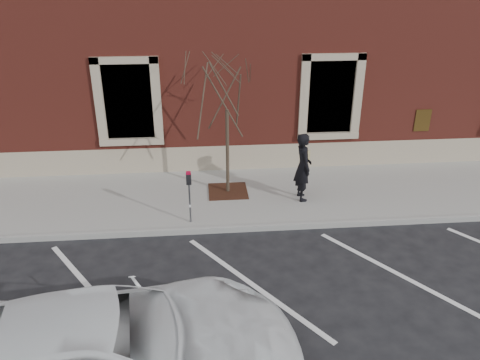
{
  "coord_description": "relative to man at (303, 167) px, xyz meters",
  "views": [
    {
      "loc": [
        -0.95,
        -10.03,
        5.97
      ],
      "look_at": [
        0.0,
        0.6,
        1.1
      ],
      "focal_mm": 35.0,
      "sensor_mm": 36.0,
      "label": 1
    }
  ],
  "objects": [
    {
      "name": "ground",
      "position": [
        -1.76,
        -1.32,
        -1.09
      ],
      "size": [
        120.0,
        120.0,
        0.0
      ],
      "primitive_type": "plane",
      "color": "#28282B",
      "rests_on": "ground"
    },
    {
      "name": "sidewalk_near",
      "position": [
        -1.76,
        0.43,
        -1.02
      ],
      "size": [
        40.0,
        3.5,
        0.15
      ],
      "primitive_type": "cube",
      "color": "#97968E",
      "rests_on": "ground"
    },
    {
      "name": "curb_near",
      "position": [
        -1.76,
        -1.37,
        -1.02
      ],
      "size": [
        40.0,
        0.12,
        0.15
      ],
      "primitive_type": "cube",
      "color": "#9E9E99",
      "rests_on": "ground"
    },
    {
      "name": "parking_stripes",
      "position": [
        -1.76,
        -3.52,
        -1.09
      ],
      "size": [
        28.0,
        4.4,
        0.01
      ],
      "primitive_type": null,
      "color": "silver",
      "rests_on": "ground"
    },
    {
      "name": "building_civic",
      "position": [
        -1.76,
        6.42,
        2.9
      ],
      "size": [
        40.0,
        8.62,
        8.0
      ],
      "color": "maroon",
      "rests_on": "ground"
    },
    {
      "name": "man",
      "position": [
        0.0,
        0.0,
        0.0
      ],
      "size": [
        0.5,
        0.71,
        1.88
      ],
      "primitive_type": "imported",
      "rotation": [
        0.0,
        0.0,
        1.64
      ],
      "color": "black",
      "rests_on": "sidewalk_near"
    },
    {
      "name": "parking_meter",
      "position": [
        -3.03,
        -1.05,
        0.01
      ],
      "size": [
        0.12,
        0.1,
        1.37
      ],
      "rotation": [
        0.0,
        0.0,
        -0.14
      ],
      "color": "#595B60",
      "rests_on": "sidewalk_near"
    },
    {
      "name": "tree_grate",
      "position": [
        -1.99,
        0.6,
        -0.93
      ],
      "size": [
        1.09,
        1.09,
        0.03
      ],
      "primitive_type": "cube",
      "color": "#3E2214",
      "rests_on": "sidewalk_near"
    },
    {
      "name": "sapling",
      "position": [
        -1.99,
        0.6,
        2.11
      ],
      "size": [
        2.62,
        2.62,
        4.36
      ],
      "color": "#3D3025",
      "rests_on": "sidewalk_near"
    },
    {
      "name": "white_truck",
      "position": [
        -4.21,
        -6.07,
        -0.27
      ],
      "size": [
        6.17,
        3.44,
        1.63
      ],
      "primitive_type": "imported",
      "rotation": [
        0.0,
        0.0,
        1.7
      ],
      "color": "white",
      "rests_on": "ground"
    }
  ]
}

